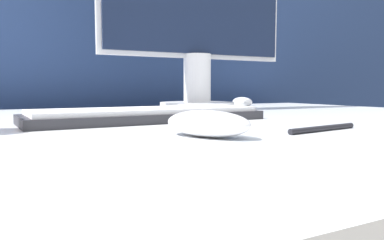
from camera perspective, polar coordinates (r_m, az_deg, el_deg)
The scene contains 5 objects.
partition_panel at distance 1.34m, azimuth -17.72°, elevation -1.96°, with size 5.00×0.03×1.33m.
computer_mouse_near at distance 0.46m, azimuth 2.08°, elevation -0.54°, with size 0.10×0.13×0.03m.
keyboard at distance 0.69m, azimuth -6.84°, elevation 0.78°, with size 0.44×0.16×0.02m.
computer_mouse_far at distance 1.20m, azimuth 7.65°, elevation 2.73°, with size 0.09×0.13×0.03m.
pen at distance 0.56m, azimuth 19.35°, elevation -1.21°, with size 0.14×0.03×0.01m.
Camera 1 is at (-0.23, -0.64, 0.82)m, focal length 35.00 mm.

